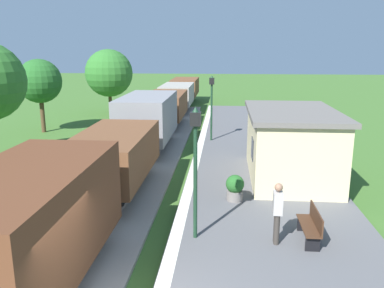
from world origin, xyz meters
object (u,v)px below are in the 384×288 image
Objects in this scene: person_waiting at (277,211)px; tree_field_distant at (109,73)px; station_hut at (291,144)px; lamp_post_far at (212,96)px; tree_field_left at (40,81)px; potted_planter at (235,187)px; freight_train at (156,116)px; lamp_post_near at (195,149)px; bench_near_hut at (311,225)px.

tree_field_distant is at bearing -61.58° from person_waiting.
station_hut is 3.39× the size of person_waiting.
lamp_post_far is at bearing 118.23° from station_hut.
tree_field_distant is at bearing 74.21° from tree_field_left.
freight_train is at bearing 114.27° from potted_planter.
person_waiting is at bearing -70.85° from potted_planter.
tree_field_left is (-13.39, 14.82, 2.15)m from person_waiting.
potted_planter is at bearing -82.84° from lamp_post_far.
lamp_post_near is at bearing -68.46° from tree_field_distant.
station_hut is 1.09× the size of tree_field_distant.
lamp_post_near is 1.00× the size of lamp_post_far.
station_hut is at bearing -99.48° from person_waiting.
potted_planter is at bearing -62.89° from tree_field_distant.
lamp_post_near is at bearing -111.74° from potted_planter.
person_waiting is 0.36× the size of tree_field_left.
person_waiting is 2.75m from lamp_post_near.
lamp_post_far is 0.78× the size of tree_field_left.
tree_field_left is at bearing 136.34° from potted_planter.
bench_near_hut is at bearing -92.65° from station_hut.
potted_planter is 0.19× the size of tree_field_left.
potted_planter is at bearing -43.66° from tree_field_left.
station_hut is at bearing 51.01° from potted_planter.
potted_planter is 0.25× the size of lamp_post_near.
freight_train is at bearing -12.67° from tree_field_left.
freight_train reaches higher than bench_near_hut.
freight_train is at bearing 133.44° from station_hut.
lamp_post_near is 0.78× the size of tree_field_left.
lamp_post_near is (-1.16, -2.91, 2.08)m from potted_planter.
lamp_post_far is at bearing 90.00° from lamp_post_near.
bench_near_hut is at bearing -63.04° from freight_train.
freight_train is 26.13× the size of bench_near_hut.
tree_field_left is (-7.82, 1.76, 1.83)m from freight_train.
lamp_post_near is (-3.45, -5.74, 1.15)m from station_hut.
bench_near_hut is (-0.26, -5.67, -0.93)m from station_hut.
potted_planter is at bearing 125.44° from bench_near_hut.
lamp_post_near is 0.69× the size of tree_field_distant.
freight_train is 8.22m from tree_field_left.
station_hut is 17.22m from tree_field_left.
lamp_post_far is at bearing 97.16° from potted_planter.
freight_train is at bearing 104.54° from lamp_post_near.
tree_field_left is (-14.36, 14.61, 2.61)m from bench_near_hut.
station_hut is at bearing -31.44° from tree_field_left.
freight_train is at bearing -60.10° from tree_field_distant.
tree_field_left is at bearing 134.50° from bench_near_hut.
station_hut is 21.00m from tree_field_distant.
lamp_post_far is at bearing -12.70° from freight_train.
potted_planter is at bearing -68.52° from person_waiting.
tree_field_left reaches higher than person_waiting.
station_hut is at bearing -53.75° from tree_field_distant.
tree_field_left is (-14.62, 8.94, 1.68)m from station_hut.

